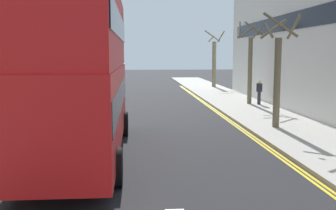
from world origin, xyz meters
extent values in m
cube|color=#ADA89E|center=(6.50, 16.00, 0.07)|extent=(4.00, 80.00, 0.14)
cube|color=#ADA89E|center=(-6.50, 16.00, 0.07)|extent=(4.00, 80.00, 0.14)
cube|color=yellow|center=(4.40, 14.00, 0.00)|extent=(0.10, 56.00, 0.01)
cube|color=yellow|center=(4.24, 14.00, 0.00)|extent=(0.10, 56.00, 0.01)
cube|color=red|center=(-2.31, 11.55, 1.74)|extent=(2.53, 10.81, 2.60)
cube|color=red|center=(-2.31, 11.55, 4.29)|extent=(2.48, 10.59, 2.50)
cube|color=black|center=(-2.31, 11.55, 2.04)|extent=(2.56, 10.37, 0.84)
cube|color=black|center=(-2.31, 11.55, 4.39)|extent=(2.55, 10.16, 0.80)
cube|color=yellow|center=(-2.30, 16.93, 3.29)|extent=(2.00, 0.07, 0.44)
cylinder|color=black|center=(-3.55, 14.90, 0.52)|extent=(0.30, 1.04, 1.04)
cylinder|color=black|center=(-1.05, 14.90, 0.52)|extent=(0.30, 1.04, 1.04)
cylinder|color=black|center=(-3.57, 8.21, 0.52)|extent=(0.30, 1.04, 1.04)
cylinder|color=black|center=(-1.07, 8.20, 0.52)|extent=(0.30, 1.04, 1.04)
cylinder|color=#2D2D38|center=(7.64, 24.08, 0.56)|extent=(0.22, 0.22, 0.85)
cube|color=#26262B|center=(7.64, 24.08, 1.27)|extent=(0.34, 0.22, 0.56)
sphere|color=beige|center=(7.64, 24.08, 1.66)|extent=(0.20, 0.20, 0.20)
cylinder|color=#6B6047|center=(7.49, 39.13, 2.45)|extent=(0.40, 0.40, 4.61)
cylinder|color=#6B6047|center=(8.21, 39.31, 5.27)|extent=(0.50, 1.51, 1.12)
cylinder|color=#6B6047|center=(7.24, 39.47, 5.05)|extent=(0.80, 0.64, 0.68)
cylinder|color=#6B6047|center=(7.14, 38.43, 5.30)|extent=(1.48, 0.83, 1.17)
cylinder|color=#6B6047|center=(7.10, 24.54, 2.36)|extent=(0.29, 0.29, 4.45)
cylinder|color=#6B6047|center=(7.58, 24.67, 4.93)|extent=(0.39, 1.03, 0.77)
cylinder|color=#6B6047|center=(7.03, 25.14, 5.01)|extent=(1.27, 0.28, 0.93)
cylinder|color=#6B6047|center=(6.37, 24.75, 5.12)|extent=(0.54, 1.54, 1.15)
cylinder|color=#6B6047|center=(7.15, 23.86, 5.06)|extent=(1.42, 0.21, 1.04)
cylinder|color=#6B6047|center=(5.84, 15.71, 2.17)|extent=(0.31, 0.31, 4.06)
cylinder|color=#6B6047|center=(6.54, 15.71, 4.69)|extent=(0.13, 1.44, 1.06)
cylinder|color=#6B6047|center=(5.80, 16.31, 4.62)|extent=(1.27, 0.21, 0.93)
cylinder|color=#6B6047|center=(5.39, 15.68, 4.52)|extent=(0.17, 0.97, 0.73)
cylinder|color=#6B6047|center=(5.66, 14.99, 4.71)|extent=(1.50, 0.50, 1.11)
cube|color=black|center=(8.48, 21.20, 5.37)|extent=(0.04, 24.64, 1.00)
camera|label=1|loc=(-0.54, -2.14, 3.46)|focal=43.17mm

